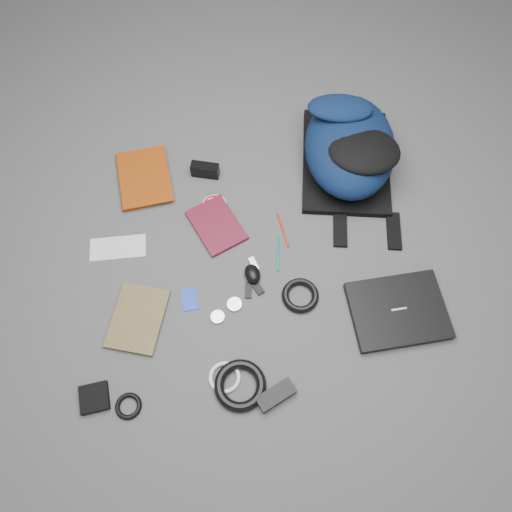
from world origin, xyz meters
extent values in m
plane|color=#4F4F51|center=(0.00, 0.00, 0.00)|extent=(4.00, 4.00, 0.00)
cube|color=black|center=(0.42, -0.28, 0.02)|extent=(0.31, 0.25, 0.03)
imported|color=#7A2C07|center=(-0.45, 0.39, 0.01)|extent=(0.20, 0.26, 0.03)
imported|color=#B5990C|center=(-0.50, -0.12, 0.01)|extent=(0.24, 0.27, 0.02)
cube|color=silver|center=(-0.47, 0.13, 0.00)|extent=(0.20, 0.10, 0.00)
cube|color=#480D1B|center=(-0.12, 0.15, 0.01)|extent=(0.21, 0.25, 0.02)
cube|color=black|center=(-0.12, 0.38, 0.03)|extent=(0.11, 0.07, 0.06)
cylinder|color=white|center=(-0.11, 0.24, 0.00)|extent=(0.12, 0.12, 0.00)
cylinder|color=#0D7A63|center=(0.08, 0.00, 0.00)|extent=(0.04, 0.13, 0.01)
cylinder|color=red|center=(0.11, 0.09, 0.00)|extent=(0.02, 0.14, 0.01)
cube|color=#1937C1|center=(-0.25, -0.11, 0.00)|extent=(0.05, 0.08, 0.00)
cube|color=black|center=(-0.05, -0.11, 0.01)|extent=(0.03, 0.06, 0.01)
cube|color=silver|center=(-0.01, -0.02, 0.01)|extent=(0.03, 0.05, 0.01)
cube|color=black|center=(-0.01, -0.12, 0.01)|extent=(0.04, 0.05, 0.01)
ellipsoid|color=black|center=(-0.02, -0.06, 0.02)|extent=(0.06, 0.08, 0.04)
cylinder|color=#B2B2B4|center=(-0.16, -0.19, 0.01)|extent=(0.06, 0.06, 0.01)
cylinder|color=#BBBBBD|center=(-0.10, -0.16, 0.01)|extent=(0.06, 0.06, 0.01)
torus|color=black|center=(0.12, -0.17, 0.01)|extent=(0.16, 0.16, 0.02)
cube|color=black|center=(-0.03, -0.47, 0.01)|extent=(0.13, 0.09, 0.03)
torus|color=black|center=(-0.13, -0.42, 0.02)|extent=(0.17, 0.17, 0.03)
cube|color=black|center=(-0.57, -0.38, 0.01)|extent=(0.09, 0.09, 0.02)
torus|color=black|center=(-0.47, -0.42, 0.01)|extent=(0.10, 0.10, 0.02)
torus|color=white|center=(-0.17, -0.39, 0.01)|extent=(0.13, 0.13, 0.01)
camera|label=1|loc=(-0.14, -0.73, 1.57)|focal=35.00mm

